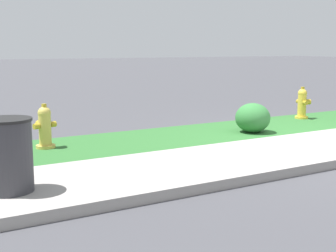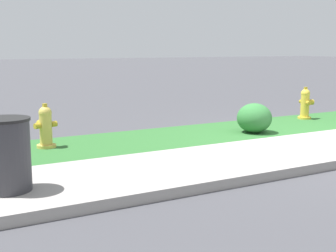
# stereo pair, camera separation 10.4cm
# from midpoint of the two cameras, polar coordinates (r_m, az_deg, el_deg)

# --- Properties ---
(ground_plane) EXTENTS (120.00, 120.00, 0.00)m
(ground_plane) POSITION_cam_midpoint_polar(r_m,az_deg,el_deg) (7.96, 18.94, -2.12)
(ground_plane) COLOR #424247
(sidewalk_pavement) EXTENTS (18.00, 1.90, 0.01)m
(sidewalk_pavement) POSITION_cam_midpoint_polar(r_m,az_deg,el_deg) (7.96, 18.94, -2.09)
(sidewalk_pavement) COLOR #9E9993
(sidewalk_pavement) RESTS_ON ground
(grass_verge) EXTENTS (18.00, 1.81, 0.01)m
(grass_verge) POSITION_cam_midpoint_polar(r_m,az_deg,el_deg) (9.25, 10.28, -0.16)
(grass_verge) COLOR #2D662D
(grass_verge) RESTS_ON ground
(fire_hydrant_mid_block) EXTENTS (0.38, 0.35, 0.69)m
(fire_hydrant_mid_block) POSITION_cam_midpoint_polar(r_m,az_deg,el_deg) (7.46, -15.19, -0.12)
(fire_hydrant_mid_block) COLOR gold
(fire_hydrant_mid_block) RESTS_ON ground
(fire_hydrant_near_corner) EXTENTS (0.34, 0.37, 0.70)m
(fire_hydrant_near_corner) POSITION_cam_midpoint_polar(r_m,az_deg,el_deg) (10.61, 15.78, 2.66)
(fire_hydrant_near_corner) COLOR gold
(fire_hydrant_near_corner) RESTS_ON ground
(trash_bin) EXTENTS (0.55, 0.55, 0.80)m
(trash_bin) POSITION_cam_midpoint_polar(r_m,az_deg,el_deg) (5.28, -19.52, -3.42)
(trash_bin) COLOR #333338
(trash_bin) RESTS_ON ground
(shrub_bush_far_verge) EXTENTS (0.64, 0.64, 0.54)m
(shrub_bush_far_verge) POSITION_cam_midpoint_polar(r_m,az_deg,el_deg) (8.67, 9.95, 0.99)
(shrub_bush_far_verge) COLOR #337538
(shrub_bush_far_verge) RESTS_ON ground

